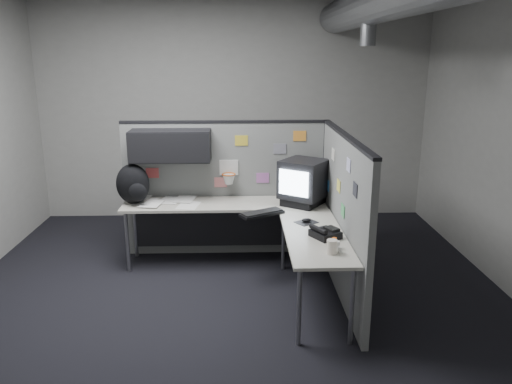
{
  "coord_description": "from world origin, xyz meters",
  "views": [
    {
      "loc": [
        0.08,
        -4.48,
        2.37
      ],
      "look_at": [
        0.24,
        0.35,
        1.03
      ],
      "focal_mm": 35.0,
      "sensor_mm": 36.0,
      "label": 1
    }
  ],
  "objects_px": {
    "desk": "(246,220)",
    "backpack": "(133,185)",
    "monitor": "(303,182)",
    "keyboard": "(262,213)",
    "phone": "(325,233)"
  },
  "relations": [
    {
      "from": "desk",
      "to": "monitor",
      "type": "distance_m",
      "value": 0.77
    },
    {
      "from": "monitor",
      "to": "phone",
      "type": "xyz_separation_m",
      "value": [
        0.07,
        -1.07,
        -0.22
      ]
    },
    {
      "from": "keyboard",
      "to": "phone",
      "type": "height_order",
      "value": "phone"
    },
    {
      "from": "desk",
      "to": "backpack",
      "type": "bearing_deg",
      "value": 167.58
    },
    {
      "from": "monitor",
      "to": "backpack",
      "type": "relative_size",
      "value": 1.35
    },
    {
      "from": "backpack",
      "to": "monitor",
      "type": "bearing_deg",
      "value": -12.77
    },
    {
      "from": "keyboard",
      "to": "desk",
      "type": "bearing_deg",
      "value": 146.54
    },
    {
      "from": "keyboard",
      "to": "backpack",
      "type": "relative_size",
      "value": 1.09
    },
    {
      "from": "desk",
      "to": "keyboard",
      "type": "distance_m",
      "value": 0.28
    },
    {
      "from": "desk",
      "to": "backpack",
      "type": "relative_size",
      "value": 5.05
    },
    {
      "from": "monitor",
      "to": "phone",
      "type": "bearing_deg",
      "value": -96.78
    },
    {
      "from": "monitor",
      "to": "desk",
      "type": "bearing_deg",
      "value": -173.55
    },
    {
      "from": "desk",
      "to": "monitor",
      "type": "relative_size",
      "value": 3.74
    },
    {
      "from": "backpack",
      "to": "desk",
      "type": "bearing_deg",
      "value": -22.77
    },
    {
      "from": "monitor",
      "to": "backpack",
      "type": "distance_m",
      "value": 1.91
    }
  ]
}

